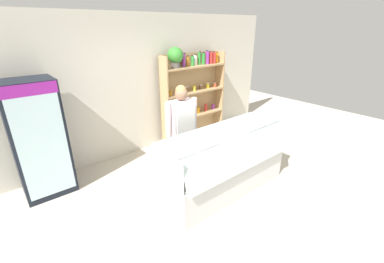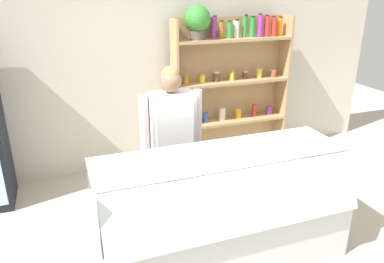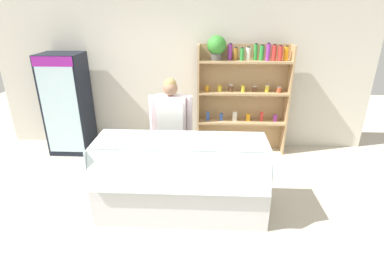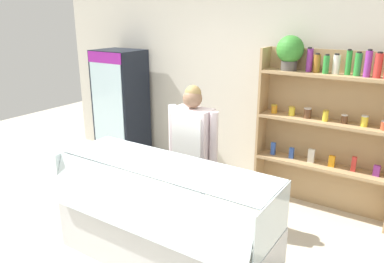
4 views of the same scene
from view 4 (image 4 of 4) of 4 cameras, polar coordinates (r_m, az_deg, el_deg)
name	(u,v)px [view 4 (image 4 of 4)]	position (r m, az deg, el deg)	size (l,w,h in m)	color
ground_plane	(147,263)	(3.88, -6.89, -19.27)	(12.00, 12.00, 0.00)	beige
back_wall	(252,88)	(5.15, 9.18, 6.52)	(6.80, 0.10, 2.70)	beige
drinks_fridge	(121,107)	(6.03, -10.75, 3.62)	(0.71, 0.59, 1.79)	black
shelving_unit	(321,112)	(4.60, 19.06, 2.90)	(1.59, 0.32, 2.08)	tan
deli_display_case	(164,233)	(3.72, -4.25, -15.15)	(2.14, 0.81, 1.01)	silver
shop_clerk	(192,144)	(4.12, 0.03, -1.93)	(0.63, 0.25, 1.60)	#2D2D38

